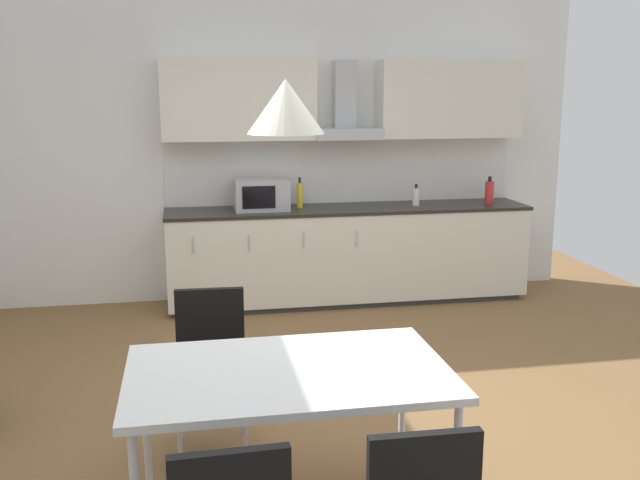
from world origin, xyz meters
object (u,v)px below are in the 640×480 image
bottle_yellow (300,195)px  pendant_lamp (286,107)px  chair_far_left (211,353)px  microwave (261,194)px  bottle_red (489,192)px  bottle_white (416,196)px  dining_table (288,379)px

bottle_yellow → pendant_lamp: (-0.60, -3.43, 0.87)m
chair_far_left → microwave: bearing=77.7°
bottle_red → bottle_yellow: 1.81m
bottle_white → pendant_lamp: pendant_lamp is taller
bottle_red → pendant_lamp: size_ratio=0.80×
dining_table → bottle_yellow: bearing=80.1°
chair_far_left → pendant_lamp: bearing=-68.9°
microwave → bottle_white: microwave is taller
bottle_white → bottle_red: 0.72m
bottle_white → microwave: bearing=179.3°
bottle_red → bottle_yellow: bearing=177.6°
microwave → bottle_yellow: size_ratio=1.72×
bottle_white → bottle_yellow: bottle_yellow is taller
bottle_yellow → microwave: bearing=-171.7°
bottle_white → dining_table: bottle_white is taller
dining_table → pendant_lamp: 1.18m
bottle_white → bottle_yellow: bearing=176.3°
microwave → bottle_red: bearing=-0.6°
bottle_red → chair_far_left: (-2.72, -2.54, -0.47)m
bottle_red → pendant_lamp: pendant_lamp is taller
chair_far_left → pendant_lamp: (0.32, -0.82, 1.35)m
bottle_yellow → chair_far_left: size_ratio=0.32×
bottle_white → dining_table: bearing=-116.6°
microwave → dining_table: bearing=-94.1°
bottle_yellow → bottle_red: bearing=-2.4°
bottle_white → pendant_lamp: (-1.68, -3.36, 0.91)m
bottle_red → pendant_lamp: 4.22m
microwave → chair_far_left: size_ratio=0.55×
bottle_white → chair_far_left: bottle_white is taller
microwave → bottle_yellow: bearing=8.3°
microwave → bottle_red: size_ratio=1.88×
bottle_yellow → chair_far_left: bottle_yellow is taller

